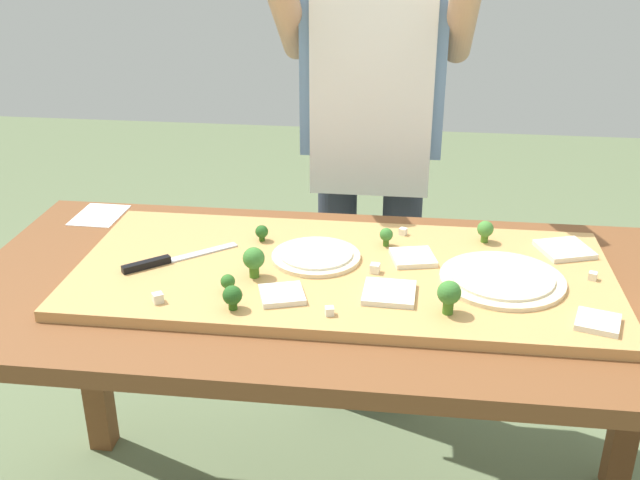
# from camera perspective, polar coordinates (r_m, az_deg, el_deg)

# --- Properties ---
(prep_table) EXTENTS (1.67, 0.79, 0.80)m
(prep_table) POSITION_cam_1_polar(r_m,az_deg,el_deg) (1.71, 1.62, -6.45)
(prep_table) COLOR brown
(prep_table) RESTS_ON ground
(cutting_board) EXTENTS (1.18, 0.53, 0.02)m
(cutting_board) POSITION_cam_1_polar(r_m,az_deg,el_deg) (1.67, 1.63, -2.53)
(cutting_board) COLOR tan
(cutting_board) RESTS_ON prep_table
(chefs_knife) EXTENTS (0.22, 0.19, 0.02)m
(chefs_knife) POSITION_cam_1_polar(r_m,az_deg,el_deg) (1.72, -11.70, -1.54)
(chefs_knife) COLOR #B7BABF
(chefs_knife) RESTS_ON cutting_board
(pizza_whole_cheese_artichoke) EXTENTS (0.27, 0.27, 0.02)m
(pizza_whole_cheese_artichoke) POSITION_cam_1_polar(r_m,az_deg,el_deg) (1.65, 13.68, -2.89)
(pizza_whole_cheese_artichoke) COLOR beige
(pizza_whole_cheese_artichoke) RESTS_ON cutting_board
(pizza_whole_white_garlic) EXTENTS (0.20, 0.20, 0.02)m
(pizza_whole_white_garlic) POSITION_cam_1_polar(r_m,az_deg,el_deg) (1.70, -0.31, -1.20)
(pizza_whole_white_garlic) COLOR beige
(pizza_whole_white_garlic) RESTS_ON cutting_board
(pizza_slice_far_left) EXTENTS (0.11, 0.11, 0.01)m
(pizza_slice_far_left) POSITION_cam_1_polar(r_m,az_deg,el_deg) (1.55, -2.90, -4.16)
(pizza_slice_far_left) COLOR silver
(pizza_slice_far_left) RESTS_ON cutting_board
(pizza_slice_center) EXTENTS (0.11, 0.11, 0.01)m
(pizza_slice_center) POSITION_cam_1_polar(r_m,az_deg,el_deg) (1.56, 5.28, -4.01)
(pizza_slice_center) COLOR silver
(pizza_slice_center) RESTS_ON cutting_board
(pizza_slice_far_right) EXTENTS (0.10, 0.10, 0.01)m
(pizza_slice_far_right) POSITION_cam_1_polar(r_m,az_deg,el_deg) (1.54, 20.36, -5.87)
(pizza_slice_far_right) COLOR silver
(pizza_slice_far_right) RESTS_ON cutting_board
(pizza_slice_near_right) EXTENTS (0.11, 0.11, 0.01)m
(pizza_slice_near_right) POSITION_cam_1_polar(r_m,az_deg,el_deg) (1.71, 7.07, -1.32)
(pizza_slice_near_right) COLOR silver
(pizza_slice_near_right) RESTS_ON cutting_board
(pizza_slice_near_left) EXTENTS (0.14, 0.14, 0.01)m
(pizza_slice_near_left) POSITION_cam_1_polar(r_m,az_deg,el_deg) (1.83, 18.08, -0.68)
(pizza_slice_near_left) COLOR silver
(pizza_slice_near_left) RESTS_ON cutting_board
(broccoli_floret_center_right) EXTENTS (0.03, 0.03, 0.04)m
(broccoli_floret_center_right) POSITION_cam_1_polar(r_m,az_deg,el_deg) (1.77, 5.06, 0.36)
(broccoli_floret_center_right) COLOR #3F7220
(broccoli_floret_center_right) RESTS_ON cutting_board
(broccoli_floret_front_right) EXTENTS (0.05, 0.05, 0.07)m
(broccoli_floret_front_right) POSITION_cam_1_polar(r_m,az_deg,el_deg) (1.62, -5.05, -1.48)
(broccoli_floret_front_right) COLOR #3F7220
(broccoli_floret_front_right) RESTS_ON cutting_board
(broccoli_floret_back_right) EXTENTS (0.03, 0.03, 0.04)m
(broccoli_floret_back_right) POSITION_cam_1_polar(r_m,az_deg,el_deg) (1.56, -7.02, -3.20)
(broccoli_floret_back_right) COLOR #366618
(broccoli_floret_back_right) RESTS_ON cutting_board
(broccoli_floret_center_left) EXTENTS (0.05, 0.05, 0.07)m
(broccoli_floret_center_left) POSITION_cam_1_polar(r_m,az_deg,el_deg) (1.49, 9.78, -4.07)
(broccoli_floret_center_left) COLOR #3F7220
(broccoli_floret_center_left) RESTS_ON cutting_board
(broccoli_floret_front_left) EXTENTS (0.04, 0.04, 0.05)m
(broccoli_floret_front_left) POSITION_cam_1_polar(r_m,az_deg,el_deg) (1.50, -6.67, -4.25)
(broccoli_floret_front_left) COLOR #2C5915
(broccoli_floret_front_left) RESTS_ON cutting_board
(broccoli_floret_front_mid) EXTENTS (0.03, 0.03, 0.04)m
(broccoli_floret_front_mid) POSITION_cam_1_polar(r_m,az_deg,el_deg) (1.79, -4.45, 0.61)
(broccoli_floret_front_mid) COLOR #2C5915
(broccoli_floret_front_mid) RESTS_ON cutting_board
(broccoli_floret_back_mid) EXTENTS (0.04, 0.04, 0.05)m
(broccoli_floret_back_mid) POSITION_cam_1_polar(r_m,az_deg,el_deg) (1.82, 12.45, 0.77)
(broccoli_floret_back_mid) COLOR #487A23
(broccoli_floret_back_mid) RESTS_ON cutting_board
(cheese_crumble_a) EXTENTS (0.02, 0.02, 0.02)m
(cheese_crumble_a) POSITION_cam_1_polar(r_m,az_deg,el_deg) (1.72, 20.01, -2.58)
(cheese_crumble_a) COLOR silver
(cheese_crumble_a) RESTS_ON cutting_board
(cheese_crumble_b) EXTENTS (0.02, 0.02, 0.02)m
(cheese_crumble_b) POSITION_cam_1_polar(r_m,az_deg,el_deg) (1.84, 6.33, 0.65)
(cheese_crumble_b) COLOR white
(cheese_crumble_b) RESTS_ON cutting_board
(cheese_crumble_c) EXTENTS (0.02, 0.02, 0.02)m
(cheese_crumble_c) POSITION_cam_1_polar(r_m,az_deg,el_deg) (1.65, 4.20, -2.16)
(cheese_crumble_c) COLOR white
(cheese_crumble_c) RESTS_ON cutting_board
(cheese_crumble_d) EXTENTS (0.02, 0.02, 0.02)m
(cheese_crumble_d) POSITION_cam_1_polar(r_m,az_deg,el_deg) (1.48, 0.73, -5.42)
(cheese_crumble_d) COLOR white
(cheese_crumble_d) RESTS_ON cutting_board
(cheese_crumble_e) EXTENTS (0.03, 0.03, 0.02)m
(cheese_crumble_e) POSITION_cam_1_polar(r_m,az_deg,el_deg) (1.56, -12.22, -4.32)
(cheese_crumble_e) COLOR silver
(cheese_crumble_e) RESTS_ON cutting_board
(recipe_note) EXTENTS (0.12, 0.16, 0.00)m
(recipe_note) POSITION_cam_1_polar(r_m,az_deg,el_deg) (2.09, -16.42, 1.82)
(recipe_note) COLOR white
(recipe_note) RESTS_ON prep_table
(cook_center) EXTENTS (0.54, 0.39, 1.67)m
(cook_center) POSITION_cam_1_polar(r_m,az_deg,el_deg) (2.21, 4.00, 9.41)
(cook_center) COLOR #333847
(cook_center) RESTS_ON ground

